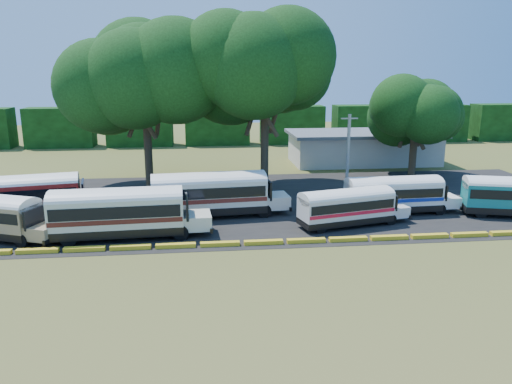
{
  "coord_description": "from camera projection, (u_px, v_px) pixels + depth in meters",
  "views": [
    {
      "loc": [
        -2.59,
        -31.29,
        11.85
      ],
      "look_at": [
        1.53,
        6.0,
        2.5
      ],
      "focal_mm": 35.0,
      "sensor_mm": 36.0,
      "label": 1
    }
  ],
  "objects": [
    {
      "name": "treeline_backdrop",
      "position": [
        217.0,
        126.0,
        78.88
      ],
      "size": [
        130.0,
        4.0,
        6.0
      ],
      "color": "black",
      "rests_on": "ground"
    },
    {
      "name": "terminal_building",
      "position": [
        363.0,
        147.0,
        63.68
      ],
      "size": [
        19.0,
        9.0,
        4.0
      ],
      "color": "beige",
      "rests_on": "ground"
    },
    {
      "name": "bus_cream_west",
      "position": [
        121.0,
        210.0,
        35.23
      ],
      "size": [
        11.33,
        3.38,
        3.68
      ],
      "rotation": [
        0.0,
        0.0,
        0.05
      ],
      "color": "black",
      "rests_on": "ground"
    },
    {
      "name": "bus_red",
      "position": [
        24.0,
        194.0,
        39.88
      ],
      "size": [
        11.2,
        4.67,
        3.58
      ],
      "rotation": [
        0.0,
        0.0,
        0.19
      ],
      "color": "black",
      "rests_on": "ground"
    },
    {
      "name": "bus_white_red",
      "position": [
        348.0,
        205.0,
        38.08
      ],
      "size": [
        9.19,
        4.21,
        2.93
      ],
      "rotation": [
        0.0,
        0.0,
        0.23
      ],
      "color": "black",
      "rests_on": "ground"
    },
    {
      "name": "asphalt_strip",
      "position": [
        243.0,
        203.0,
        44.99
      ],
      "size": [
        64.0,
        24.0,
        0.02
      ],
      "primitive_type": "cube",
      "color": "black",
      "rests_on": "ground"
    },
    {
      "name": "tree_west",
      "position": [
        144.0,
        73.0,
        48.31
      ],
      "size": [
        12.7,
        12.7,
        16.11
      ],
      "color": "#3E2F1F",
      "rests_on": "ground"
    },
    {
      "name": "tree_center",
      "position": [
        265.0,
        67.0,
        47.81
      ],
      "size": [
        12.46,
        12.46,
        16.57
      ],
      "color": "#3E2F1F",
      "rests_on": "ground"
    },
    {
      "name": "bus_white_blue",
      "position": [
        396.0,
        193.0,
        41.37
      ],
      "size": [
        9.72,
        2.8,
        3.16
      ],
      "rotation": [
        0.0,
        0.0,
        0.04
      ],
      "color": "black",
      "rests_on": "ground"
    },
    {
      "name": "bus_cream_east",
      "position": [
        212.0,
        192.0,
        40.47
      ],
      "size": [
        11.44,
        3.76,
        3.7
      ],
      "rotation": [
        0.0,
        0.0,
        0.09
      ],
      "color": "black",
      "rests_on": "ground"
    },
    {
      "name": "ground",
      "position": [
        243.0,
        250.0,
        33.32
      ],
      "size": [
        160.0,
        160.0,
        0.0
      ],
      "primitive_type": "plane",
      "color": "#45531B",
      "rests_on": "ground"
    },
    {
      "name": "curb",
      "position": [
        242.0,
        243.0,
        34.25
      ],
      "size": [
        53.7,
        0.45,
        0.3
      ],
      "color": "gold",
      "rests_on": "ground"
    },
    {
      "name": "utility_pole",
      "position": [
        348.0,
        154.0,
        47.05
      ],
      "size": [
        1.6,
        0.3,
        7.69
      ],
      "color": "gray",
      "rests_on": "ground"
    },
    {
      "name": "tree_east",
      "position": [
        416.0,
        109.0,
        54.09
      ],
      "size": [
        8.78,
        8.78,
        10.77
      ],
      "color": "#3E2F1F",
      "rests_on": "ground"
    }
  ]
}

